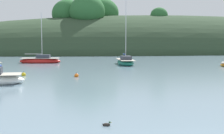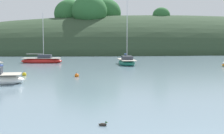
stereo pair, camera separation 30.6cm
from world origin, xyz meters
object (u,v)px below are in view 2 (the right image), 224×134
at_px(sailboat_red_portside, 42,60).
at_px(mooring_buoy_channel, 77,76).
at_px(duck_trailing, 103,125).
at_px(sailboat_orange_cutter, 127,62).
at_px(mooring_buoy_outer, 24,74).

relative_size(sailboat_red_portside, mooring_buoy_channel, 14.82).
bearing_deg(duck_trailing, sailboat_orange_cutter, 77.22).
distance_m(sailboat_orange_cutter, sailboat_red_portside, 13.52).
bearing_deg(sailboat_orange_cutter, mooring_buoy_outer, -138.06).
bearing_deg(mooring_buoy_channel, sailboat_red_portside, 104.17).
bearing_deg(mooring_buoy_channel, mooring_buoy_outer, 160.85).
bearing_deg(mooring_buoy_channel, sailboat_orange_cutter, 60.43).
distance_m(sailboat_orange_cutter, mooring_buoy_outer, 17.51).
bearing_deg(duck_trailing, mooring_buoy_outer, 106.45).
height_order(mooring_buoy_outer, duck_trailing, mooring_buoy_outer).
xyz_separation_m(sailboat_orange_cutter, mooring_buoy_channel, (-7.69, -13.55, -0.28)).
bearing_deg(sailboat_orange_cutter, duck_trailing, -102.78).
bearing_deg(mooring_buoy_outer, duck_trailing, -73.55).
bearing_deg(mooring_buoy_outer, sailboat_orange_cutter, 41.94).
relative_size(sailboat_orange_cutter, duck_trailing, 22.53).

